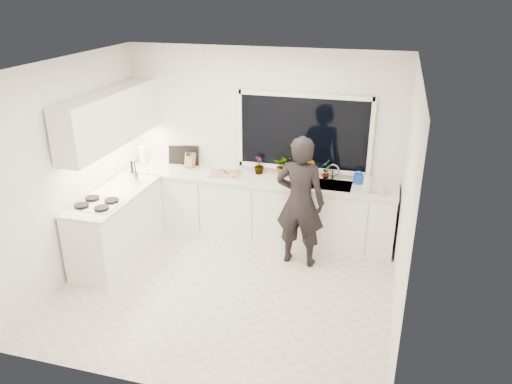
% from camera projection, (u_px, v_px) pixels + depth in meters
% --- Properties ---
extents(floor, '(4.00, 3.50, 0.02)m').
position_uv_depth(floor, '(226.00, 287.00, 6.20)').
color(floor, beige).
rests_on(floor, ground).
extents(wall_back, '(4.00, 0.02, 2.70)m').
position_uv_depth(wall_back, '(263.00, 142.00, 7.24)').
color(wall_back, white).
rests_on(wall_back, ground).
extents(wall_left, '(0.02, 3.50, 2.70)m').
position_uv_depth(wall_left, '(70.00, 170.00, 6.17)').
color(wall_left, white).
rests_on(wall_left, ground).
extents(wall_right, '(0.02, 3.50, 2.70)m').
position_uv_depth(wall_right, '(406.00, 206.00, 5.18)').
color(wall_right, white).
rests_on(wall_right, ground).
extents(ceiling, '(4.00, 3.50, 0.02)m').
position_uv_depth(ceiling, '(220.00, 65.00, 5.15)').
color(ceiling, white).
rests_on(ceiling, wall_back).
extents(window, '(1.80, 0.02, 1.00)m').
position_uv_depth(window, '(304.00, 133.00, 6.98)').
color(window, black).
rests_on(window, wall_back).
extents(base_cabinets_back, '(3.92, 0.58, 0.88)m').
position_uv_depth(base_cabinets_back, '(257.00, 208.00, 7.32)').
color(base_cabinets_back, white).
rests_on(base_cabinets_back, floor).
extents(base_cabinets_left, '(0.58, 1.60, 0.88)m').
position_uv_depth(base_cabinets_left, '(117.00, 227.00, 6.75)').
color(base_cabinets_left, white).
rests_on(base_cabinets_left, floor).
extents(countertop_back, '(3.94, 0.62, 0.04)m').
position_uv_depth(countertop_back, '(257.00, 179.00, 7.13)').
color(countertop_back, silver).
rests_on(countertop_back, base_cabinets_back).
extents(countertop_left, '(0.62, 1.60, 0.04)m').
position_uv_depth(countertop_left, '(113.00, 196.00, 6.57)').
color(countertop_left, silver).
rests_on(countertop_left, base_cabinets_left).
extents(upper_cabinets, '(0.34, 2.10, 0.70)m').
position_uv_depth(upper_cabinets, '(111.00, 118.00, 6.55)').
color(upper_cabinets, white).
rests_on(upper_cabinets, wall_left).
extents(sink, '(0.58, 0.42, 0.14)m').
position_uv_depth(sink, '(330.00, 188.00, 6.89)').
color(sink, silver).
rests_on(sink, countertop_back).
extents(faucet, '(0.03, 0.03, 0.22)m').
position_uv_depth(faucet, '(333.00, 172.00, 7.01)').
color(faucet, silver).
rests_on(faucet, countertop_back).
extents(stovetop, '(0.56, 0.48, 0.03)m').
position_uv_depth(stovetop, '(97.00, 203.00, 6.25)').
color(stovetop, black).
rests_on(stovetop, countertop_left).
extents(person, '(0.67, 0.47, 1.77)m').
position_uv_depth(person, '(300.00, 202.00, 6.42)').
color(person, black).
rests_on(person, floor).
extents(pizza_tray, '(0.49, 0.39, 0.03)m').
position_uv_depth(pizza_tray, '(225.00, 174.00, 7.22)').
color(pizza_tray, '#BBBBC0').
rests_on(pizza_tray, countertop_back).
extents(pizza, '(0.44, 0.35, 0.01)m').
position_uv_depth(pizza, '(225.00, 173.00, 7.21)').
color(pizza, '#AA1F16').
rests_on(pizza, pizza_tray).
extents(watering_can, '(0.18, 0.18, 0.13)m').
position_uv_depth(watering_can, '(358.00, 179.00, 6.90)').
color(watering_can, blue).
rests_on(watering_can, countertop_back).
extents(paper_towel_roll, '(0.13, 0.13, 0.26)m').
position_uv_depth(paper_towel_roll, '(142.00, 155.00, 7.63)').
color(paper_towel_roll, white).
rests_on(paper_towel_roll, countertop_back).
extents(knife_block, '(0.14, 0.12, 0.22)m').
position_uv_depth(knife_block, '(190.00, 160.00, 7.48)').
color(knife_block, olive).
rests_on(knife_block, countertop_back).
extents(utensil_crock, '(0.16, 0.16, 0.16)m').
position_uv_depth(utensil_crock, '(134.00, 177.00, 6.92)').
color(utensil_crock, silver).
rests_on(utensil_crock, countertop_left).
extents(picture_frame_large, '(0.22, 0.05, 0.28)m').
position_uv_depth(picture_frame_large, '(176.00, 155.00, 7.62)').
color(picture_frame_large, black).
rests_on(picture_frame_large, countertop_back).
extents(picture_frame_small, '(0.25, 0.06, 0.30)m').
position_uv_depth(picture_frame_small, '(191.00, 156.00, 7.56)').
color(picture_frame_small, black).
rests_on(picture_frame_small, countertop_back).
extents(herb_plants, '(1.12, 0.26, 0.32)m').
position_uv_depth(herb_plants, '(290.00, 166.00, 7.10)').
color(herb_plants, '#26662D').
rests_on(herb_plants, countertop_back).
extents(soap_bottles, '(0.34, 0.17, 0.32)m').
position_uv_depth(soap_bottles, '(370.00, 183.00, 6.55)').
color(soap_bottles, '#D8BF66').
rests_on(soap_bottles, countertop_back).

